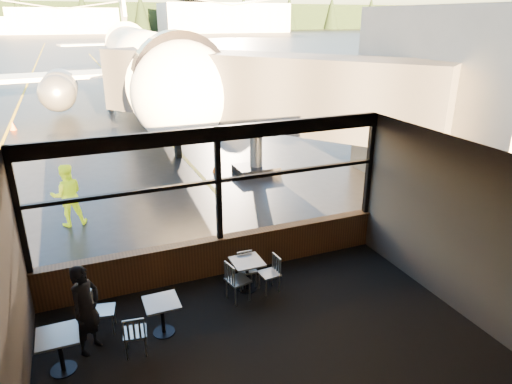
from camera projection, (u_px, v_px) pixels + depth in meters
ground_plane at (71, 42)px, 114.41m from camera, size 520.00×520.00×0.00m
carpet_floor at (274, 353)px, 8.16m from camera, size 8.00×6.00×0.01m
ceiling at (277, 168)px, 6.91m from camera, size 8.00×6.00×0.04m
wall_left at (4, 327)px, 6.12m from camera, size 0.04×6.00×3.50m
wall_right at (460, 229)px, 8.96m from camera, size 0.04×6.00×3.50m
window_sill at (221, 256)px, 10.60m from camera, size 8.00×0.28×0.90m
window_header at (217, 134)px, 9.56m from camera, size 8.00×0.18×0.30m
mullion_left at (18, 213)px, 8.57m from camera, size 0.12×0.12×2.60m
mullion_centre at (218, 185)px, 9.97m from camera, size 0.12×0.12×2.60m
mullion_right at (369, 165)px, 11.37m from camera, size 0.12×0.12×2.60m
window_transom at (218, 181)px, 9.93m from camera, size 8.00×0.10×0.08m
airliner at (140, 19)px, 28.42m from camera, size 32.38×38.04×11.07m
jet_bridge at (268, 112)px, 15.87m from camera, size 9.58×11.71×5.11m
cafe_table_near at (247, 275)px, 9.98m from camera, size 0.65×0.65×0.72m
cafe_table_mid at (163, 317)px, 8.59m from camera, size 0.64×0.64×0.70m
cafe_table_left at (61, 353)px, 7.65m from camera, size 0.67×0.67×0.74m
chair_near_e at (269, 274)px, 9.91m from camera, size 0.49×0.49×0.83m
chair_near_w at (238, 281)px, 9.58m from camera, size 0.60×0.60×0.92m
chair_near_n at (247, 270)px, 10.11m from camera, size 0.45×0.45×0.79m
chair_mid_s at (135, 333)px, 8.05m from camera, size 0.52×0.52×0.85m
chair_mid_w at (103, 311)px, 8.62m from camera, size 0.57×0.57×0.89m
passenger at (86, 310)px, 7.97m from camera, size 0.73×0.73×1.71m
ground_crew at (67, 195)px, 12.96m from camera, size 0.93×0.75×1.82m
cone_nose at (217, 166)px, 17.72m from camera, size 0.35×0.35×0.48m
cone_wing at (13, 126)px, 24.35m from camera, size 0.33×0.33×0.46m
terminal_annex at (477, 101)px, 15.39m from camera, size 5.00×7.00×6.00m
hangar_mid at (64, 19)px, 168.77m from camera, size 38.00×15.00×10.00m
hangar_right at (224, 17)px, 183.66m from camera, size 50.00×20.00×12.00m
fuel_tank_b at (4, 26)px, 159.80m from camera, size 8.00×8.00×6.00m
fuel_tank_c at (35, 26)px, 163.35m from camera, size 8.00×8.00×6.00m
treeline at (63, 17)px, 190.01m from camera, size 360.00×3.00×12.00m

